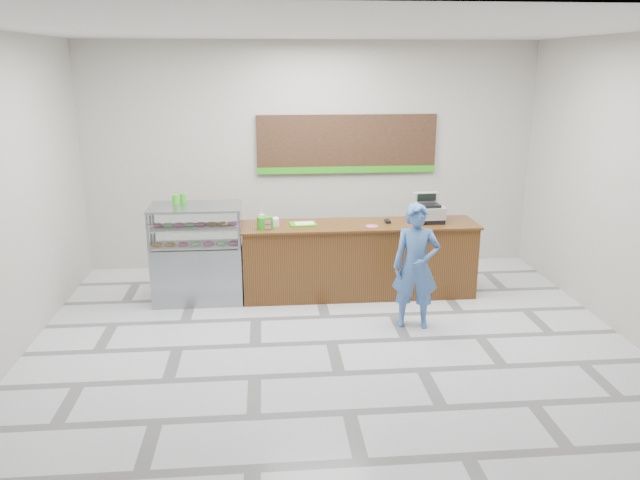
{
  "coord_description": "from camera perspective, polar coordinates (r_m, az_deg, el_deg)",
  "views": [
    {
      "loc": [
        -0.74,
        -6.67,
        3.17
      ],
      "look_at": [
        -0.06,
        0.9,
        1.0
      ],
      "focal_mm": 35.0,
      "sensor_mm": 36.0,
      "label": 1
    }
  ],
  "objects": [
    {
      "name": "floor",
      "position": [
        7.42,
        1.07,
        -9.34
      ],
      "size": [
        7.0,
        7.0,
        0.0
      ],
      "primitive_type": "plane",
      "color": "silver",
      "rests_on": "ground"
    },
    {
      "name": "back_wall",
      "position": [
        9.8,
        -0.78,
        7.61
      ],
      "size": [
        7.0,
        0.0,
        7.0
      ],
      "primitive_type": "plane",
      "rotation": [
        1.57,
        0.0,
        0.0
      ],
      "color": "#B4B0A6",
      "rests_on": "floor"
    },
    {
      "name": "ceiling",
      "position": [
        6.72,
        1.23,
        18.76
      ],
      "size": [
        7.0,
        7.0,
        0.0
      ],
      "primitive_type": "plane",
      "rotation": [
        3.14,
        0.0,
        0.0
      ],
      "color": "silver",
      "rests_on": "back_wall"
    },
    {
      "name": "sales_counter",
      "position": [
        8.73,
        3.58,
        -1.78
      ],
      "size": [
        3.26,
        0.76,
        1.03
      ],
      "color": "#5D3616",
      "rests_on": "floor"
    },
    {
      "name": "display_case",
      "position": [
        8.64,
        -11.12,
        -1.14
      ],
      "size": [
        1.22,
        0.72,
        1.33
      ],
      "color": "gray",
      "rests_on": "floor"
    },
    {
      "name": "menu_board",
      "position": [
        9.79,
        2.48,
        8.67
      ],
      "size": [
        2.8,
        0.06,
        0.9
      ],
      "color": "black",
      "rests_on": "back_wall"
    },
    {
      "name": "cash_register",
      "position": [
        8.81,
        9.76,
        2.63
      ],
      "size": [
        0.44,
        0.45,
        0.39
      ],
      "rotation": [
        0.0,
        0.0,
        0.06
      ],
      "color": "black",
      "rests_on": "sales_counter"
    },
    {
      "name": "card_terminal",
      "position": [
        8.69,
        6.19,
        1.71
      ],
      "size": [
        0.07,
        0.14,
        0.04
      ],
      "primitive_type": "cube",
      "rotation": [
        0.0,
        0.0,
        -0.02
      ],
      "color": "black",
      "rests_on": "sales_counter"
    },
    {
      "name": "serving_tray",
      "position": [
        8.53,
        -1.56,
        1.48
      ],
      "size": [
        0.38,
        0.29,
        0.02
      ],
      "rotation": [
        0.0,
        0.0,
        0.09
      ],
      "color": "#36AF11",
      "rests_on": "sales_counter"
    },
    {
      "name": "napkin_box",
      "position": [
        8.47,
        -4.26,
        1.65
      ],
      "size": [
        0.15,
        0.15,
        0.11
      ],
      "primitive_type": "cube",
      "rotation": [
        0.0,
        0.0,
        0.17
      ],
      "color": "white",
      "rests_on": "sales_counter"
    },
    {
      "name": "straw_cup",
      "position": [
        8.61,
        -5.37,
        1.92
      ],
      "size": [
        0.09,
        0.09,
        0.13
      ],
      "primitive_type": "cylinder",
      "color": "silver",
      "rests_on": "sales_counter"
    },
    {
      "name": "promo_box",
      "position": [
        8.32,
        -5.06,
        1.56
      ],
      "size": [
        0.22,
        0.18,
        0.17
      ],
      "primitive_type": "cube",
      "rotation": [
        0.0,
        0.0,
        0.35
      ],
      "color": "#2BA217",
      "rests_on": "sales_counter"
    },
    {
      "name": "donut_decal",
      "position": [
        8.47,
        4.76,
        1.27
      ],
      "size": [
        0.17,
        0.17,
        0.0
      ],
      "primitive_type": "cylinder",
      "color": "#D85793",
      "rests_on": "sales_counter"
    },
    {
      "name": "green_cup_left",
      "position": [
        8.6,
        -13.08,
        3.62
      ],
      "size": [
        0.08,
        0.08,
        0.13
      ],
      "primitive_type": "cylinder",
      "color": "#2BA217",
      "rests_on": "display_case"
    },
    {
      "name": "green_cup_right",
      "position": [
        8.69,
        -12.42,
        3.77
      ],
      "size": [
        0.08,
        0.08,
        0.13
      ],
      "primitive_type": "cylinder",
      "color": "#2BA217",
      "rests_on": "display_case"
    },
    {
      "name": "customer",
      "position": [
        7.69,
        8.76,
        -2.38
      ],
      "size": [
        0.63,
        0.48,
        1.55
      ],
      "primitive_type": "imported",
      "rotation": [
        0.0,
        0.0,
        -0.2
      ],
      "color": "#3E66A4",
      "rests_on": "floor"
    }
  ]
}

